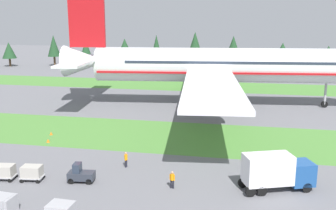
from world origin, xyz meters
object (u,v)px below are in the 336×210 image
object	(u,v)px
ground_crew_marshaller	(172,179)
taxiway_marker_2	(51,133)
airliner	(216,65)
ground_crew_loader	(126,159)
baggage_tug	(81,174)
catering_truck	(277,171)
cargo_dolly_second	(4,171)
taxiway_marker_1	(48,141)
uld_container_0	(2,205)
uld_container_1	(0,205)
cargo_dolly_lead	(32,172)

from	to	relation	value
ground_crew_marshaller	taxiway_marker_2	bearing A→B (deg)	-20.45
airliner	ground_crew_marshaller	distance (m)	38.16
airliner	ground_crew_loader	distance (m)	34.59
baggage_tug	catering_truck	size ratio (longest dim) A/B	0.37
airliner	cargo_dolly_second	size ratio (longest dim) A/B	29.94
baggage_tug	ground_crew_marshaller	distance (m)	9.30
catering_truck	taxiway_marker_1	bearing A→B (deg)	-128.37
airliner	uld_container_0	size ratio (longest dim) A/B	35.39
ground_crew_loader	uld_container_0	world-z (taller)	ground_crew_loader
cargo_dolly_second	uld_container_1	world-z (taller)	uld_container_1
airliner	cargo_dolly_lead	world-z (taller)	airliner
catering_truck	airliner	bearing A→B (deg)	172.95
cargo_dolly_second	catering_truck	world-z (taller)	catering_truck
catering_truck	ground_crew_loader	size ratio (longest dim) A/B	4.21
uld_container_0	taxiway_marker_1	distance (m)	19.39
catering_truck	uld_container_1	distance (m)	24.93
uld_container_0	cargo_dolly_lead	bearing A→B (deg)	100.38
ground_crew_loader	taxiway_marker_1	xyz separation A→B (m)	(-12.83, 6.39, -0.71)
ground_crew_marshaller	cargo_dolly_second	bearing A→B (deg)	18.62
cargo_dolly_second	airliner	bearing A→B (deg)	147.91
baggage_tug	ground_crew_marshaller	size ratio (longest dim) A/B	1.57
catering_truck	uld_container_0	distance (m)	24.71
airliner	uld_container_1	size ratio (longest dim) A/B	35.39
taxiway_marker_1	taxiway_marker_2	world-z (taller)	taxiway_marker_2
cargo_dolly_lead	taxiway_marker_1	bearing A→B (deg)	-165.56
baggage_tug	ground_crew_loader	distance (m)	5.75
ground_crew_loader	uld_container_0	distance (m)	13.98
catering_truck	ground_crew_loader	bearing A→B (deg)	-120.56
catering_truck	ground_crew_marshaller	size ratio (longest dim) A/B	4.21
ground_crew_marshaller	catering_truck	bearing A→B (deg)	-156.33
baggage_tug	cargo_dolly_second	xyz separation A→B (m)	(-7.87, -0.95, 0.10)
cargo_dolly_second	ground_crew_marshaller	bearing A→B (deg)	87.42
cargo_dolly_lead	ground_crew_loader	world-z (taller)	ground_crew_loader
catering_truck	taxiway_marker_2	size ratio (longest dim) A/B	15.55
taxiway_marker_1	baggage_tug	bearing A→B (deg)	-49.30
cargo_dolly_lead	cargo_dolly_second	world-z (taller)	same
cargo_dolly_second	uld_container_1	bearing A→B (deg)	24.23
cargo_dolly_second	uld_container_0	world-z (taller)	uld_container_0
baggage_tug	cargo_dolly_second	world-z (taller)	baggage_tug
ground_crew_loader	airliner	bearing A→B (deg)	-8.49
airliner	taxiway_marker_1	size ratio (longest dim) A/B	151.80
uld_container_1	taxiway_marker_2	bearing A→B (deg)	107.47
baggage_tug	uld_container_0	xyz separation A→B (m)	(-3.75, -7.37, -0.02)
cargo_dolly_second	catering_truck	bearing A→B (deg)	89.27
ground_crew_marshaller	uld_container_1	size ratio (longest dim) A/B	0.87
baggage_tug	uld_container_1	world-z (taller)	baggage_tug
airliner	taxiway_marker_2	bearing A→B (deg)	-48.60
taxiway_marker_2	baggage_tug	bearing A→B (deg)	-52.92
cargo_dolly_lead	uld_container_0	distance (m)	6.88
uld_container_1	taxiway_marker_1	world-z (taller)	uld_container_1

